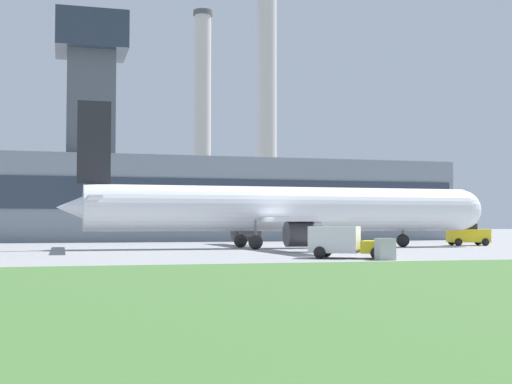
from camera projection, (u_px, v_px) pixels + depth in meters
ground_plane at (278, 250)px, 53.26m from camera, size 400.00×400.00×0.00m
terminal_building at (186, 190)px, 84.55m from camera, size 61.64×11.73×25.95m
smokestack_left at (202, 122)px, 121.50m from camera, size 3.29×3.29×38.62m
smokestack_right at (267, 108)px, 123.54m from camera, size 3.77×3.77×43.92m
airplane at (280, 210)px, 57.63m from camera, size 35.69×28.95×11.30m
pushback_tug at (468, 236)px, 64.46m from camera, size 3.87×3.13×1.98m
fuel_truck at (344, 242)px, 40.64m from camera, size 5.04×4.25×1.82m
utility_cabinet at (385, 249)px, 38.49m from camera, size 0.94×0.75×1.18m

